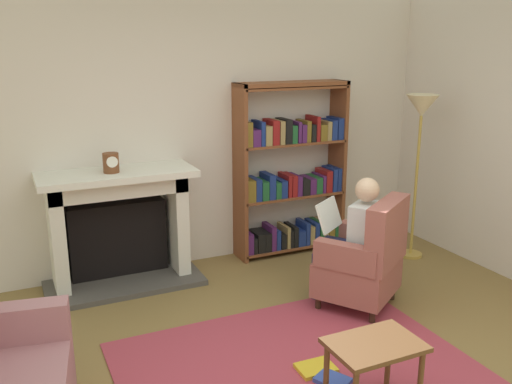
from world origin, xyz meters
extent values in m
cube|color=beige|center=(0.00, 2.55, 1.35)|extent=(5.60, 0.10, 2.70)
cube|color=beige|center=(2.65, 1.25, 1.35)|extent=(0.10, 5.20, 2.70)
cube|color=#A33846|center=(0.00, 0.30, 0.01)|extent=(2.40, 1.80, 0.01)
cube|color=#4C4742|center=(-0.80, 2.18, 0.03)|extent=(1.42, 0.64, 0.05)
cube|color=black|center=(-0.80, 2.40, 0.40)|extent=(0.90, 0.20, 0.70)
cube|color=silver|center=(-1.35, 2.28, 0.52)|extent=(0.12, 0.44, 1.03)
cube|color=silver|center=(-0.25, 2.28, 0.52)|extent=(0.12, 0.44, 1.03)
cube|color=silver|center=(-0.80, 2.28, 0.95)|extent=(1.22, 0.44, 0.16)
cube|color=silver|center=(-0.80, 2.22, 1.06)|extent=(1.38, 0.56, 0.06)
cylinder|color=brown|center=(-0.85, 2.20, 1.18)|extent=(0.14, 0.14, 0.17)
cylinder|color=white|center=(-0.85, 2.14, 1.20)|extent=(0.10, 0.01, 0.10)
cube|color=brown|center=(0.45, 2.34, 0.91)|extent=(0.04, 0.32, 1.82)
cube|color=brown|center=(1.61, 2.34, 0.91)|extent=(0.04, 0.32, 1.82)
cube|color=brown|center=(1.03, 2.34, 1.80)|extent=(1.20, 0.32, 0.04)
cube|color=brown|center=(1.03, 2.34, 0.06)|extent=(1.16, 0.32, 0.02)
cube|color=#4C1E59|center=(0.51, 2.33, 0.18)|extent=(0.06, 0.26, 0.22)
cube|color=black|center=(0.57, 2.33, 0.16)|extent=(0.04, 0.26, 0.17)
cube|color=black|center=(0.64, 2.33, 0.17)|extent=(0.08, 0.26, 0.20)
cube|color=black|center=(0.72, 2.33, 0.17)|extent=(0.07, 0.26, 0.20)
cube|color=#4C1E59|center=(0.78, 2.33, 0.20)|extent=(0.05, 0.26, 0.26)
cube|color=navy|center=(0.84, 2.33, 0.18)|extent=(0.05, 0.26, 0.22)
cube|color=black|center=(0.90, 2.33, 0.15)|extent=(0.06, 0.26, 0.16)
cube|color=#997F4C|center=(0.96, 2.33, 0.19)|extent=(0.04, 0.26, 0.23)
cube|color=black|center=(1.00, 2.33, 0.17)|extent=(0.04, 0.26, 0.19)
cube|color=black|center=(1.04, 2.33, 0.18)|extent=(0.05, 0.26, 0.22)
cube|color=navy|center=(1.12, 2.33, 0.16)|extent=(0.09, 0.26, 0.17)
cube|color=navy|center=(1.19, 2.33, 0.20)|extent=(0.05, 0.26, 0.25)
cube|color=#997F4C|center=(1.25, 2.33, 0.17)|extent=(0.05, 0.26, 0.20)
cube|color=navy|center=(1.31, 2.33, 0.19)|extent=(0.05, 0.26, 0.23)
cube|color=#1E592D|center=(1.37, 2.33, 0.19)|extent=(0.05, 0.26, 0.23)
cube|color=#997F4C|center=(1.43, 2.33, 0.18)|extent=(0.05, 0.26, 0.23)
cube|color=brown|center=(1.50, 2.33, 0.18)|extent=(0.07, 0.26, 0.22)
cube|color=#1E592D|center=(1.58, 2.33, 0.18)|extent=(0.08, 0.26, 0.22)
cube|color=brown|center=(1.03, 2.34, 0.63)|extent=(1.16, 0.32, 0.02)
cube|color=brown|center=(0.53, 2.33, 0.75)|extent=(0.09, 0.26, 0.22)
cube|color=navy|center=(0.61, 2.33, 0.75)|extent=(0.06, 0.26, 0.22)
cube|color=#1E592D|center=(0.68, 2.33, 0.74)|extent=(0.07, 0.26, 0.20)
cube|color=navy|center=(0.76, 2.33, 0.77)|extent=(0.07, 0.26, 0.25)
cube|color=#1E592D|center=(0.83, 2.33, 0.72)|extent=(0.06, 0.26, 0.17)
cube|color=navy|center=(0.90, 2.33, 0.73)|extent=(0.07, 0.26, 0.18)
cube|color=maroon|center=(0.96, 2.33, 0.75)|extent=(0.04, 0.26, 0.23)
cube|color=maroon|center=(1.02, 2.33, 0.75)|extent=(0.06, 0.26, 0.22)
cube|color=#4C1E59|center=(1.08, 2.33, 0.74)|extent=(0.05, 0.26, 0.21)
cube|color=black|center=(1.16, 2.33, 0.72)|extent=(0.09, 0.26, 0.17)
cube|color=#4C1E59|center=(1.24, 2.33, 0.72)|extent=(0.07, 0.26, 0.17)
cube|color=#1E592D|center=(1.32, 2.33, 0.72)|extent=(0.07, 0.26, 0.17)
cube|color=#4C1E59|center=(1.38, 2.33, 0.73)|extent=(0.04, 0.26, 0.19)
cube|color=maroon|center=(1.44, 2.33, 0.75)|extent=(0.07, 0.26, 0.23)
cube|color=navy|center=(1.51, 2.33, 0.76)|extent=(0.05, 0.26, 0.25)
cube|color=navy|center=(1.59, 2.33, 0.76)|extent=(0.09, 0.26, 0.25)
cube|color=brown|center=(1.03, 2.34, 1.19)|extent=(1.16, 0.32, 0.02)
cube|color=brown|center=(0.51, 2.33, 1.33)|extent=(0.05, 0.26, 0.25)
cube|color=#4C1E59|center=(0.58, 2.33, 1.29)|extent=(0.08, 0.26, 0.17)
cube|color=navy|center=(0.65, 2.33, 1.32)|extent=(0.04, 0.26, 0.24)
cube|color=#997F4C|center=(0.71, 2.33, 1.30)|extent=(0.07, 0.26, 0.20)
cube|color=maroon|center=(0.79, 2.33, 1.33)|extent=(0.07, 0.26, 0.24)
cube|color=#997F4C|center=(0.87, 2.33, 1.32)|extent=(0.05, 0.26, 0.24)
cube|color=black|center=(0.94, 2.33, 1.33)|extent=(0.07, 0.26, 0.25)
cube|color=#1E592D|center=(1.01, 2.33, 1.29)|extent=(0.06, 0.26, 0.18)
cube|color=#4C1E59|center=(1.06, 2.33, 1.31)|extent=(0.04, 0.26, 0.22)
cube|color=#4C1E59|center=(1.12, 2.33, 1.30)|extent=(0.05, 0.26, 0.18)
cube|color=brown|center=(1.17, 2.33, 1.31)|extent=(0.05, 0.26, 0.22)
cube|color=black|center=(1.23, 2.33, 1.29)|extent=(0.05, 0.26, 0.18)
cube|color=maroon|center=(1.28, 2.33, 1.33)|extent=(0.04, 0.26, 0.26)
cube|color=brown|center=(1.35, 2.33, 1.29)|extent=(0.08, 0.26, 0.17)
cube|color=#997F4C|center=(1.42, 2.33, 1.30)|extent=(0.05, 0.26, 0.20)
cube|color=navy|center=(1.48, 2.33, 1.31)|extent=(0.06, 0.26, 0.21)
cube|color=navy|center=(1.57, 2.33, 1.32)|extent=(0.08, 0.26, 0.23)
cube|color=brown|center=(1.03, 2.34, 1.76)|extent=(1.16, 0.32, 0.02)
cylinder|color=#331E14|center=(1.02, 1.30, 0.06)|extent=(0.05, 0.05, 0.12)
cylinder|color=#331E14|center=(0.60, 1.01, 0.06)|extent=(0.05, 0.05, 0.12)
cylinder|color=#331E14|center=(1.29, 0.90, 0.06)|extent=(0.05, 0.05, 0.12)
cylinder|color=#331E14|center=(0.87, 0.61, 0.06)|extent=(0.05, 0.05, 0.12)
cube|color=#975349|center=(0.94, 0.95, 0.27)|extent=(0.87, 0.86, 0.30)
cube|color=#975349|center=(1.08, 0.75, 0.70)|extent=(0.62, 0.49, 0.55)
cube|color=#975349|center=(1.17, 1.10, 0.53)|extent=(0.40, 0.51, 0.22)
cube|color=#975349|center=(0.72, 0.80, 0.53)|extent=(0.40, 0.51, 0.22)
cube|color=silver|center=(0.97, 0.91, 0.67)|extent=(0.38, 0.34, 0.50)
sphere|color=#D8AD8C|center=(0.97, 0.91, 1.04)|extent=(0.20, 0.20, 0.20)
cube|color=#191E3F|center=(0.93, 1.12, 0.47)|extent=(0.32, 0.40, 0.12)
cube|color=#191E3F|center=(0.79, 1.03, 0.47)|extent=(0.32, 0.40, 0.12)
cylinder|color=#191E3F|center=(0.82, 1.28, 0.21)|extent=(0.10, 0.10, 0.42)
cylinder|color=#191E3F|center=(0.69, 1.19, 0.21)|extent=(0.10, 0.10, 0.42)
cube|color=white|center=(0.79, 1.19, 0.77)|extent=(0.36, 0.29, 0.25)
cube|color=#A46C71|center=(-1.78, 0.78, 0.52)|extent=(0.72, 0.28, 0.24)
cube|color=brown|center=(0.20, -0.28, 0.45)|extent=(0.56, 0.39, 0.03)
cylinder|color=brown|center=(0.44, -0.44, 0.22)|extent=(0.04, 0.04, 0.44)
cylinder|color=brown|center=(-0.04, -0.13, 0.22)|extent=(0.04, 0.04, 0.44)
cylinder|color=brown|center=(0.44, -0.13, 0.22)|extent=(0.04, 0.04, 0.44)
cube|color=#334CA5|center=(0.13, 0.05, 0.03)|extent=(0.25, 0.27, 0.03)
cube|color=gold|center=(0.10, 0.22, 0.03)|extent=(0.27, 0.20, 0.03)
cylinder|color=#B7933F|center=(2.13, 1.65, 0.01)|extent=(0.24, 0.24, 0.03)
cylinder|color=#B7933F|center=(2.13, 1.65, 0.76)|extent=(0.03, 0.03, 1.46)
cone|color=beige|center=(2.13, 1.65, 1.59)|extent=(0.32, 0.32, 0.22)
camera|label=1|loc=(-1.71, -2.69, 2.22)|focal=39.08mm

